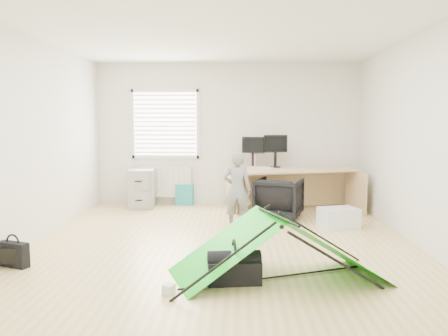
{
  "coord_description": "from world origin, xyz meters",
  "views": [
    {
      "loc": [
        0.2,
        -5.61,
        1.58
      ],
      "look_at": [
        0.0,
        0.4,
        0.95
      ],
      "focal_mm": 35.0,
      "sensor_mm": 36.0,
      "label": 1
    }
  ],
  "objects_px": {
    "storage_crate": "(338,218)",
    "duffel_bag": "(234,271)",
    "thermos": "(255,160)",
    "filing_cabinet": "(142,188)",
    "person": "(237,190)",
    "desk": "(293,191)",
    "office_chair": "(279,198)",
    "monitor_left": "(253,156)",
    "monitor_right": "(275,156)",
    "laptop_bag": "(13,254)",
    "kite": "(277,248)"
  },
  "relations": [
    {
      "from": "storage_crate",
      "to": "duffel_bag",
      "type": "relative_size",
      "value": 1.04
    },
    {
      "from": "thermos",
      "to": "storage_crate",
      "type": "bearing_deg",
      "value": -51.44
    },
    {
      "from": "filing_cabinet",
      "to": "person",
      "type": "distance_m",
      "value": 2.4
    },
    {
      "from": "desk",
      "to": "thermos",
      "type": "xyz_separation_m",
      "value": [
        -0.67,
        0.32,
        0.51
      ]
    },
    {
      "from": "filing_cabinet",
      "to": "office_chair",
      "type": "xyz_separation_m",
      "value": [
        2.47,
        -0.86,
        -0.03
      ]
    },
    {
      "from": "desk",
      "to": "monitor_left",
      "type": "xyz_separation_m",
      "value": [
        -0.71,
        0.31,
        0.58
      ]
    },
    {
      "from": "thermos",
      "to": "person",
      "type": "relative_size",
      "value": 0.23
    },
    {
      "from": "monitor_right",
      "to": "laptop_bag",
      "type": "xyz_separation_m",
      "value": [
        -3.14,
        -3.39,
        -0.84
      ]
    },
    {
      "from": "thermos",
      "to": "laptop_bag",
      "type": "xyz_separation_m",
      "value": [
        -2.77,
        -3.41,
        -0.75
      ]
    },
    {
      "from": "desk",
      "to": "person",
      "type": "xyz_separation_m",
      "value": [
        -0.99,
        -1.26,
        0.2
      ]
    },
    {
      "from": "person",
      "to": "storage_crate",
      "type": "bearing_deg",
      "value": -171.94
    },
    {
      "from": "desk",
      "to": "storage_crate",
      "type": "distance_m",
      "value": 1.32
    },
    {
      "from": "monitor_right",
      "to": "duffel_bag",
      "type": "distance_m",
      "value": 3.95
    },
    {
      "from": "person",
      "to": "storage_crate",
      "type": "relative_size",
      "value": 2.14
    },
    {
      "from": "monitor_right",
      "to": "desk",
      "type": "bearing_deg",
      "value": -66.11
    },
    {
      "from": "monitor_left",
      "to": "thermos",
      "type": "xyz_separation_m",
      "value": [
        0.04,
        0.01,
        -0.07
      ]
    },
    {
      "from": "person",
      "to": "duffel_bag",
      "type": "relative_size",
      "value": 2.21
    },
    {
      "from": "monitor_left",
      "to": "kite",
      "type": "relative_size",
      "value": 0.21
    },
    {
      "from": "kite",
      "to": "duffel_bag",
      "type": "relative_size",
      "value": 3.94
    },
    {
      "from": "office_chair",
      "to": "laptop_bag",
      "type": "height_order",
      "value": "office_chair"
    },
    {
      "from": "laptop_bag",
      "to": "duffel_bag",
      "type": "distance_m",
      "value": 2.46
    },
    {
      "from": "monitor_left",
      "to": "person",
      "type": "distance_m",
      "value": 1.64
    },
    {
      "from": "monitor_left",
      "to": "thermos",
      "type": "relative_size",
      "value": 1.63
    },
    {
      "from": "monitor_right",
      "to": "storage_crate",
      "type": "height_order",
      "value": "monitor_right"
    },
    {
      "from": "storage_crate",
      "to": "kite",
      "type": "bearing_deg",
      "value": -117.11
    },
    {
      "from": "monitor_right",
      "to": "storage_crate",
      "type": "distance_m",
      "value": 1.89
    },
    {
      "from": "person",
      "to": "laptop_bag",
      "type": "xyz_separation_m",
      "value": [
        -2.45,
        -1.83,
        -0.44
      ]
    },
    {
      "from": "office_chair",
      "to": "duffel_bag",
      "type": "relative_size",
      "value": 1.39
    },
    {
      "from": "monitor_left",
      "to": "person",
      "type": "bearing_deg",
      "value": -76.36
    },
    {
      "from": "thermos",
      "to": "filing_cabinet",
      "type": "bearing_deg",
      "value": 179.41
    },
    {
      "from": "desk",
      "to": "duffel_bag",
      "type": "relative_size",
      "value": 4.24
    },
    {
      "from": "kite",
      "to": "laptop_bag",
      "type": "bearing_deg",
      "value": 153.62
    },
    {
      "from": "kite",
      "to": "laptop_bag",
      "type": "relative_size",
      "value": 5.62
    },
    {
      "from": "filing_cabinet",
      "to": "duffel_bag",
      "type": "relative_size",
      "value": 1.37
    },
    {
      "from": "storage_crate",
      "to": "person",
      "type": "bearing_deg",
      "value": -177.25
    },
    {
      "from": "monitor_right",
      "to": "laptop_bag",
      "type": "height_order",
      "value": "monitor_right"
    },
    {
      "from": "kite",
      "to": "duffel_bag",
      "type": "distance_m",
      "value": 0.5
    },
    {
      "from": "thermos",
      "to": "kite",
      "type": "xyz_separation_m",
      "value": [
        0.09,
        -3.67,
        -0.57
      ]
    },
    {
      "from": "laptop_bag",
      "to": "duffel_bag",
      "type": "height_order",
      "value": "laptop_bag"
    },
    {
      "from": "thermos",
      "to": "kite",
      "type": "relative_size",
      "value": 0.13
    },
    {
      "from": "monitor_left",
      "to": "office_chair",
      "type": "height_order",
      "value": "monitor_left"
    },
    {
      "from": "filing_cabinet",
      "to": "duffel_bag",
      "type": "distance_m",
      "value": 4.21
    },
    {
      "from": "office_chair",
      "to": "kite",
      "type": "distance_m",
      "value": 2.85
    },
    {
      "from": "desk",
      "to": "duffel_bag",
      "type": "height_order",
      "value": "desk"
    },
    {
      "from": "monitor_right",
      "to": "kite",
      "type": "xyz_separation_m",
      "value": [
        -0.28,
        -3.66,
        -0.66
      ]
    },
    {
      "from": "person",
      "to": "kite",
      "type": "relative_size",
      "value": 0.56
    },
    {
      "from": "duffel_bag",
      "to": "thermos",
      "type": "bearing_deg",
      "value": 77.68
    },
    {
      "from": "laptop_bag",
      "to": "duffel_bag",
      "type": "xyz_separation_m",
      "value": [
        2.43,
        -0.39,
        -0.02
      ]
    },
    {
      "from": "laptop_bag",
      "to": "monitor_right",
      "type": "bearing_deg",
      "value": 67.01
    },
    {
      "from": "kite",
      "to": "storage_crate",
      "type": "distance_m",
      "value": 2.44
    }
  ]
}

